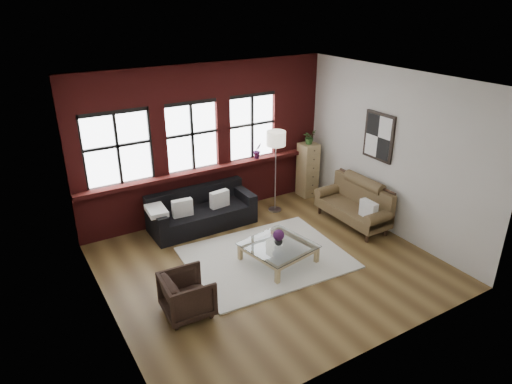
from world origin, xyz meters
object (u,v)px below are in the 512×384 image
vintage_settee (353,204)px  vase (279,241)px  coffee_table (278,253)px  floor_lamp (276,169)px  armchair (187,295)px  drawer_chest (308,170)px  dark_sofa (202,209)px

vintage_settee → vase: bearing=-168.3°
vase → coffee_table: bearing=45.0°
coffee_table → floor_lamp: 2.26m
vintage_settee → coffee_table: bearing=-168.3°
armchair → drawer_chest: (4.17, 2.60, 0.31)m
dark_sofa → vase: dark_sofa is taller
vintage_settee → coffee_table: 2.18m
vintage_settee → drawer_chest: drawer_chest is taller
vintage_settee → coffee_table: size_ratio=1.58×
vintage_settee → floor_lamp: floor_lamp is taller
vintage_settee → floor_lamp: size_ratio=0.88×
vase → drawer_chest: drawer_chest is taller
dark_sofa → floor_lamp: floor_lamp is taller
vase → drawer_chest: size_ratio=0.12×
armchair → vase: bearing=-73.0°
drawer_chest → floor_lamp: size_ratio=0.65×
drawer_chest → floor_lamp: bearing=-164.0°
vintage_settee → armchair: 4.16m
vintage_settee → floor_lamp: bearing=126.5°
dark_sofa → armchair: 2.77m
floor_lamp → drawer_chest: bearing=16.0°
armchair → drawer_chest: bearing=-54.9°
floor_lamp → vintage_settee: bearing=-53.5°
dark_sofa → vase: bearing=-73.2°
vase → floor_lamp: floor_lamp is taller
armchair → floor_lamp: size_ratio=0.37×
dark_sofa → drawer_chest: drawer_chest is taller
coffee_table → drawer_chest: drawer_chest is taller
dark_sofa → vase: 2.02m
coffee_table → vase: 0.26m
coffee_table → drawer_chest: size_ratio=0.85×
drawer_chest → dark_sofa: bearing=-176.1°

